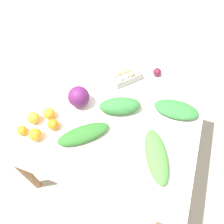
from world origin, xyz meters
TOP-DOWN VIEW (x-y plane):
  - ground_plane at (0.00, 0.00)m, footprint 8.00×8.00m
  - dining_table at (0.00, 0.00)m, footprint 1.19×1.10m
  - cabbage_purple at (-0.25, 0.01)m, footprint 0.15×0.15m
  - egg_carton at (-0.00, 0.33)m, footprint 0.23×0.24m
  - greens_bunch_scallion at (-0.11, -0.23)m, footprint 0.34×0.32m
  - greens_bunch_chard at (0.41, 0.16)m, footprint 0.31×0.17m
  - greens_bunch_dandelion at (0.36, -0.22)m, footprint 0.26×0.38m
  - greens_bunch_beet_tops at (0.04, 0.05)m, footprint 0.31×0.23m
  - beet_root at (0.20, 0.46)m, footprint 0.06×0.06m
  - orange_0 at (-0.49, -0.34)m, footprint 0.06×0.06m
  - orange_1 at (-0.39, -0.17)m, footprint 0.08×0.08m
  - orange_2 at (-0.47, -0.23)m, footprint 0.08×0.08m
  - orange_3 at (-0.39, -0.34)m, footprint 0.08×0.08m
  - orange_4 at (-0.32, -0.23)m, footprint 0.07×0.07m

SIDE VIEW (x-z plane):
  - ground_plane at x=0.00m, z-range 0.00..0.00m
  - dining_table at x=0.00m, z-range 0.28..1.04m
  - greens_bunch_chard at x=0.41m, z-range 0.75..0.82m
  - greens_bunch_scallion at x=-0.11m, z-range 0.75..0.82m
  - beet_root at x=0.20m, z-range 0.75..0.82m
  - orange_0 at x=-0.49m, z-range 0.75..0.82m
  - greens_bunch_dandelion at x=0.36m, z-range 0.75..0.83m
  - orange_4 at x=-0.32m, z-range 0.75..0.83m
  - orange_1 at x=-0.39m, z-range 0.75..0.84m
  - orange_3 at x=-0.39m, z-range 0.75..0.84m
  - orange_2 at x=-0.47m, z-range 0.75..0.84m
  - egg_carton at x=0.00m, z-range 0.75..0.84m
  - greens_bunch_beet_tops at x=0.04m, z-range 0.75..0.85m
  - cabbage_purple at x=-0.25m, z-range 0.75..0.90m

